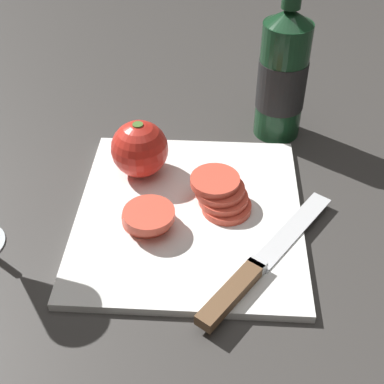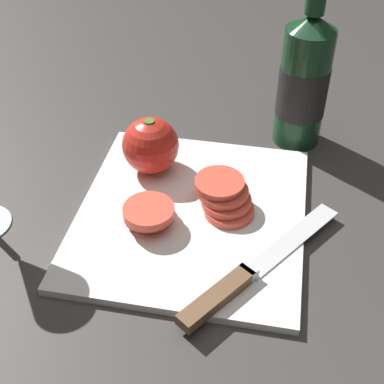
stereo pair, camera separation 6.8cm
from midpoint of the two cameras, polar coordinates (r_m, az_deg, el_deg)
ground_plane at (r=0.70m, az=-0.15°, el=-2.97°), size 3.00×3.00×0.00m
cutting_board at (r=0.70m, az=-2.77°, el=-2.32°), size 0.32×0.29×0.01m
wine_bottle at (r=0.81m, az=7.52°, el=12.40°), size 0.07×0.07×0.30m
whole_tomato at (r=0.74m, az=-7.96°, el=4.48°), size 0.08×0.08×0.08m
knife at (r=0.61m, az=2.97°, el=-9.28°), size 0.23×0.17×0.01m
tomato_slice_stack_near at (r=0.67m, az=-7.31°, el=-2.71°), size 0.08×0.07×0.03m
tomato_slice_stack_far at (r=0.69m, az=0.66°, el=-0.33°), size 0.08×0.08×0.04m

